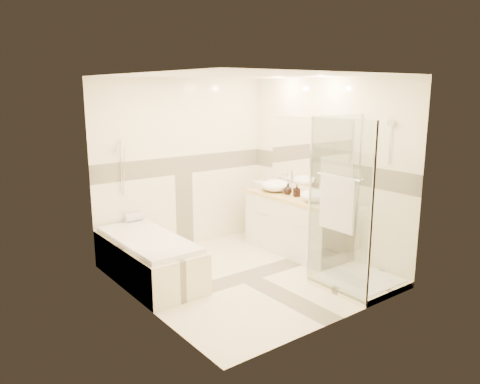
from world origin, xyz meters
TOP-DOWN VIEW (x-y plane):
  - room at (0.06, 0.01)m, footprint 2.82×3.02m
  - bathtub at (-1.02, 0.65)m, footprint 0.75×1.70m
  - vanity at (1.12, 0.30)m, footprint 0.58×1.62m
  - shower_enclosure at (0.83, -0.97)m, footprint 0.96×0.93m
  - vessel_sink_near at (1.10, 0.70)m, footprint 0.45×0.45m
  - vessel_sink_far at (1.10, -0.12)m, footprint 0.41×0.41m
  - faucet_near at (1.32, 0.70)m, footprint 0.11×0.03m
  - faucet_far at (1.32, -0.12)m, footprint 0.11×0.03m
  - amenity_bottle_a at (1.10, 0.25)m, footprint 0.10×0.10m
  - amenity_bottle_b at (1.10, 0.43)m, footprint 0.15×0.15m
  - folded_towels at (1.10, 1.02)m, footprint 0.18×0.29m
  - rolled_towel at (-0.85, 1.41)m, footprint 0.25×0.11m

SIDE VIEW (x-z plane):
  - bathtub at x=-1.02m, z-range 0.03..0.59m
  - vanity at x=1.12m, z-range 0.00..0.85m
  - shower_enclosure at x=0.83m, z-range -0.51..1.53m
  - rolled_towel at x=-0.85m, z-range 0.56..0.67m
  - folded_towels at x=1.10m, z-range 0.85..0.94m
  - amenity_bottle_b at x=1.10m, z-range 0.85..1.01m
  - vessel_sink_far at x=1.10m, z-range 0.85..1.01m
  - amenity_bottle_a at x=1.10m, z-range 0.85..1.03m
  - vessel_sink_near at x=1.10m, z-range 0.85..1.03m
  - faucet_near at x=1.32m, z-range 0.87..1.15m
  - faucet_far at x=1.32m, z-range 0.87..1.15m
  - room at x=0.06m, z-range 0.00..2.52m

